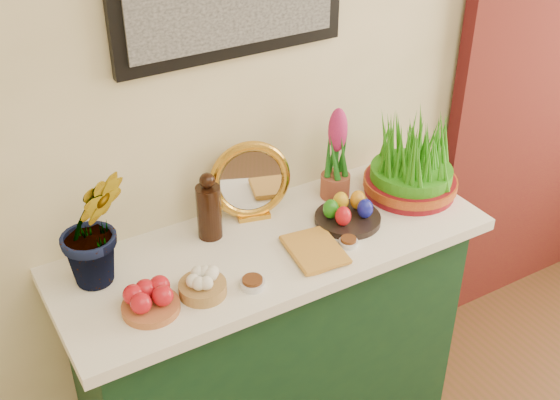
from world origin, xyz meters
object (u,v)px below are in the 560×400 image
object	(u,v)px
sideboard	(273,347)
hyacinth_green	(91,209)
wheatgrass_sabzeh	(412,163)
mirror	(250,181)
book	(292,255)

from	to	relation	value
sideboard	hyacinth_green	xyz separation A→B (m)	(-0.53, 0.09, 0.71)
hyacinth_green	wheatgrass_sabzeh	bearing A→B (deg)	0.87
sideboard	hyacinth_green	distance (m)	0.89
mirror	hyacinth_green	bearing A→B (deg)	-171.89
sideboard	book	size ratio (longest dim) A/B	6.30
book	wheatgrass_sabzeh	xyz separation A→B (m)	(0.56, 0.12, 0.10)
hyacinth_green	wheatgrass_sabzeh	distance (m)	1.10
mirror	book	bearing A→B (deg)	-92.21
sideboard	hyacinth_green	bearing A→B (deg)	170.70
mirror	wheatgrass_sabzeh	world-z (taller)	mirror
mirror	sideboard	bearing A→B (deg)	-94.89
sideboard	mirror	size ratio (longest dim) A/B	4.67
book	wheatgrass_sabzeh	size ratio (longest dim) A/B	0.63
book	mirror	bearing A→B (deg)	95.57
hyacinth_green	book	bearing A→B (deg)	-15.87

